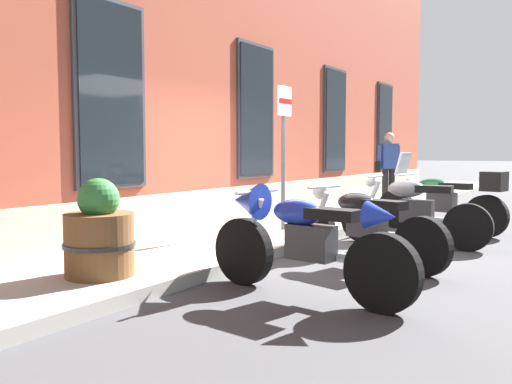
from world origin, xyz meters
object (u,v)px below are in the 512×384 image
motorcycle_black_naked (362,226)px  motorcycle_grey_naked (412,212)px  motorcycle_green_touring (446,200)px  motorcycle_blue_sport (299,236)px  barrel_planter (99,236)px  parking_sign (284,136)px  pedestrian_blue_top (388,164)px

motorcycle_black_naked → motorcycle_grey_naked: (1.58, -0.11, 0.02)m
motorcycle_green_touring → motorcycle_grey_naked: bearing=175.9°
motorcycle_blue_sport → motorcycle_grey_naked: size_ratio=1.04×
motorcycle_green_touring → barrel_planter: 5.83m
parking_sign → motorcycle_black_naked: bearing=-123.9°
parking_sign → motorcycle_green_touring: bearing=-45.9°
motorcycle_green_touring → parking_sign: (-1.90, 1.96, 1.03)m
motorcycle_green_touring → parking_sign: 2.91m
motorcycle_grey_naked → barrel_planter: (-4.01, 1.83, 0.03)m
barrel_planter → pedestrian_blue_top: bearing=0.1°
motorcycle_blue_sport → parking_sign: parking_sign is taller
motorcycle_grey_naked → pedestrian_blue_top: bearing=23.0°
motorcycle_blue_sport → pedestrian_blue_top: size_ratio=1.35×
motorcycle_grey_naked → parking_sign: size_ratio=0.96×
motorcycle_blue_sport → motorcycle_green_touring: motorcycle_green_touring is taller
motorcycle_grey_naked → motorcycle_blue_sport: bearing=178.2°
motorcycle_blue_sport → motorcycle_grey_naked: motorcycle_blue_sport is taller
parking_sign → motorcycle_grey_naked: bearing=-77.5°
motorcycle_grey_naked → barrel_planter: 4.41m
motorcycle_grey_naked → parking_sign: 2.19m
parking_sign → barrel_planter: 3.75m
parking_sign → motorcycle_blue_sport: bearing=-147.4°
pedestrian_blue_top → barrel_planter: pedestrian_blue_top is taller
motorcycle_blue_sport → pedestrian_blue_top: (7.48, 1.74, 0.48)m
motorcycle_black_naked → pedestrian_blue_top: (5.91, 1.73, 0.57)m
motorcycle_black_naked → parking_sign: (1.17, 1.74, 1.11)m
motorcycle_blue_sport → motorcycle_black_naked: bearing=0.4°
motorcycle_blue_sport → pedestrian_blue_top: bearing=13.1°
motorcycle_green_touring → barrel_planter: (-5.50, 1.93, -0.03)m
motorcycle_blue_sport → barrel_planter: bearing=116.4°
motorcycle_black_naked → barrel_planter: bearing=144.7°
motorcycle_blue_sport → motorcycle_grey_naked: bearing=-1.8°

